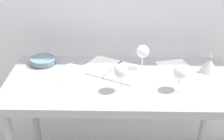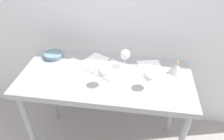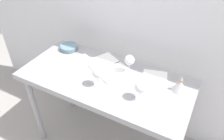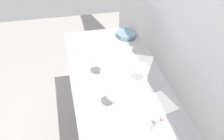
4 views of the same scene
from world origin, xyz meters
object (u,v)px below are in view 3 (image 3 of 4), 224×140
wine_glass_far_right (129,61)px  tasting_sheet_upper (77,61)px  wine_glass_near_center (98,73)px  tasting_sheet_lower (155,78)px  open_notebook (108,67)px  wine_glass_near_right (140,87)px  decanter_funnel (180,86)px  tasting_bowl (69,47)px

wine_glass_far_right → tasting_sheet_upper: wine_glass_far_right is taller
wine_glass_near_center → tasting_sheet_lower: 0.47m
wine_glass_far_right → tasting_sheet_lower: size_ratio=0.77×
wine_glass_near_center → open_notebook: bearing=101.9°
tasting_sheet_upper → wine_glass_far_right: bearing=42.9°
wine_glass_near_right → tasting_sheet_lower: size_ratio=0.72×
wine_glass_far_right → open_notebook: bearing=-174.3°
decanter_funnel → wine_glass_near_center: bearing=-157.2°
open_notebook → decanter_funnel: (0.61, -0.01, 0.04)m
wine_glass_far_right → tasting_sheet_upper: (-0.47, -0.07, -0.12)m
tasting_sheet_upper → tasting_bowl: (-0.19, 0.13, 0.02)m
wine_glass_near_right → wine_glass_near_center: (-0.33, -0.02, 0.01)m
tasting_bowl → decanter_funnel: 1.09m
tasting_sheet_upper → tasting_sheet_lower: size_ratio=1.06×
wine_glass_far_right → tasting_sheet_lower: wine_glass_far_right is taller
wine_glass_near_right → tasting_bowl: size_ratio=0.91×
wine_glass_far_right → wine_glass_near_right: size_ratio=1.08×
tasting_bowl → wine_glass_near_right: bearing=-19.7°
open_notebook → decanter_funnel: 0.62m
wine_glass_near_right → wine_glass_near_center: size_ratio=0.94×
wine_glass_near_right → tasting_sheet_upper: (-0.66, 0.18, -0.11)m
wine_glass_near_right → tasting_sheet_lower: (0.02, 0.27, -0.11)m
wine_glass_far_right → wine_glass_near_right: wine_glass_far_right is taller
tasting_sheet_upper → wine_glass_near_right: bearing=19.5°
open_notebook → tasting_sheet_upper: size_ratio=1.99×
open_notebook → decanter_funnel: decanter_funnel is taller
wine_glass_near_right → decanter_funnel: size_ratio=1.10×
tasting_bowl → tasting_sheet_lower: bearing=-2.5°
wine_glass_near_right → decanter_funnel: (0.23, 0.22, -0.06)m
open_notebook → wine_glass_near_right: bearing=-2.9°
wine_glass_near_center → tasting_bowl: (-0.52, 0.32, -0.09)m
tasting_sheet_lower → tasting_bowl: bearing=162.3°
wine_glass_near_center → tasting_sheet_lower: size_ratio=0.76×
tasting_sheet_upper → decanter_funnel: bearing=37.3°
tasting_sheet_upper → decanter_funnel: size_ratio=1.62×
wine_glass_near_right → tasting_sheet_upper: 0.70m
wine_glass_near_right → decanter_funnel: wine_glass_near_right is taller
open_notebook → tasting_sheet_lower: size_ratio=2.10×
open_notebook → tasting_sheet_upper: 0.28m
wine_glass_near_center → tasting_sheet_lower: wine_glass_near_center is taller
wine_glass_near_right → tasting_sheet_lower: 0.29m
wine_glass_near_right → decanter_funnel: 0.33m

